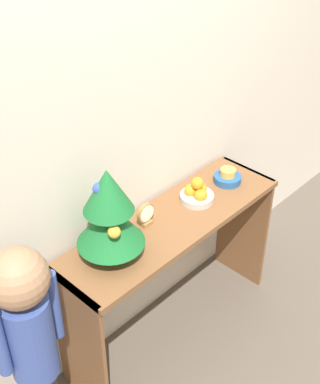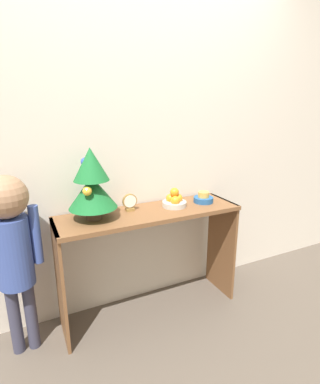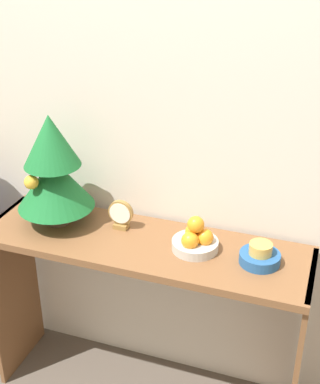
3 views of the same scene
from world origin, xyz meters
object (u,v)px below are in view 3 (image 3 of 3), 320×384
desk_clock (121,215)px  mini_tree (53,169)px  fruit_bowl (196,239)px  singing_bowl (260,256)px

desk_clock → mini_tree: bearing=-171.1°
mini_tree → fruit_bowl: mini_tree is taller
fruit_bowl → desk_clock: 0.33m
mini_tree → singing_bowl: size_ratio=3.11×
singing_bowl → desk_clock: desk_clock is taller
mini_tree → desk_clock: size_ratio=3.76×
mini_tree → fruit_bowl: 0.62m
mini_tree → singing_bowl: bearing=-1.3°
fruit_bowl → singing_bowl: fruit_bowl is taller
desk_clock → fruit_bowl: bearing=-8.8°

